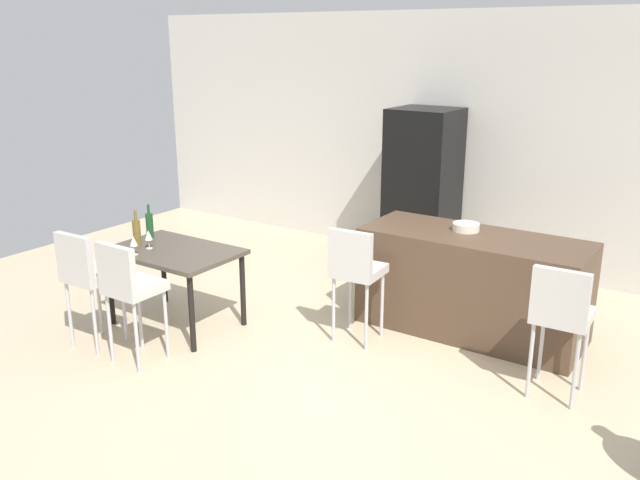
% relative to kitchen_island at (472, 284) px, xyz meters
% --- Properties ---
extents(ground_plane, '(10.00, 10.00, 0.00)m').
position_rel_kitchen_island_xyz_m(ground_plane, '(-0.56, -1.11, -0.46)').
color(ground_plane, '#C6B28E').
extents(back_wall, '(10.00, 0.12, 2.90)m').
position_rel_kitchen_island_xyz_m(back_wall, '(-0.56, 1.88, 0.99)').
color(back_wall, beige).
rests_on(back_wall, ground_plane).
extents(kitchen_island, '(1.99, 0.79, 0.92)m').
position_rel_kitchen_island_xyz_m(kitchen_island, '(0.00, 0.00, 0.00)').
color(kitchen_island, '#4C3828').
rests_on(kitchen_island, ground_plane).
extents(bar_chair_left, '(0.43, 0.43, 1.05)m').
position_rel_kitchen_island_xyz_m(bar_chair_left, '(-0.77, -0.78, 0.24)').
color(bar_chair_left, beige).
rests_on(bar_chair_left, ground_plane).
extents(bar_chair_middle, '(0.41, 0.41, 1.05)m').
position_rel_kitchen_island_xyz_m(bar_chair_middle, '(0.97, -0.78, 0.24)').
color(bar_chair_middle, beige).
rests_on(bar_chair_middle, ground_plane).
extents(dining_table, '(1.17, 0.79, 0.74)m').
position_rel_kitchen_island_xyz_m(dining_table, '(-2.34, -1.39, 0.20)').
color(dining_table, '#4C4238').
rests_on(dining_table, ground_plane).
extents(dining_chair_near, '(0.41, 0.41, 1.05)m').
position_rel_kitchen_island_xyz_m(dining_chair_near, '(-2.60, -2.14, 0.24)').
color(dining_chair_near, beige).
rests_on(dining_chair_near, ground_plane).
extents(dining_chair_far, '(0.40, 0.40, 1.05)m').
position_rel_kitchen_island_xyz_m(dining_chair_far, '(-2.07, -2.14, 0.24)').
color(dining_chair_far, beige).
rests_on(dining_chair_far, ground_plane).
extents(wine_bottle_left, '(0.07, 0.07, 0.33)m').
position_rel_kitchen_island_xyz_m(wine_bottle_left, '(-2.73, -1.47, 0.41)').
color(wine_bottle_left, brown).
rests_on(wine_bottle_left, dining_table).
extents(wine_bottle_far, '(0.07, 0.07, 0.33)m').
position_rel_kitchen_island_xyz_m(wine_bottle_far, '(-2.80, -1.24, 0.41)').
color(wine_bottle_far, '#194723').
rests_on(wine_bottle_far, dining_table).
extents(wine_glass_middle, '(0.07, 0.07, 0.17)m').
position_rel_kitchen_island_xyz_m(wine_glass_middle, '(-2.51, -1.69, 0.40)').
color(wine_glass_middle, silver).
rests_on(wine_glass_middle, dining_table).
extents(wine_glass_right, '(0.07, 0.07, 0.17)m').
position_rel_kitchen_island_xyz_m(wine_glass_right, '(-2.55, -1.49, 0.40)').
color(wine_glass_right, silver).
rests_on(wine_glass_right, dining_table).
extents(refrigerator, '(0.72, 0.68, 1.84)m').
position_rel_kitchen_island_xyz_m(refrigerator, '(-1.20, 1.44, 0.46)').
color(refrigerator, black).
rests_on(refrigerator, ground_plane).
extents(fruit_bowl, '(0.24, 0.24, 0.07)m').
position_rel_kitchen_island_xyz_m(fruit_bowl, '(-0.13, 0.09, 0.50)').
color(fruit_bowl, beige).
rests_on(fruit_bowl, kitchen_island).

